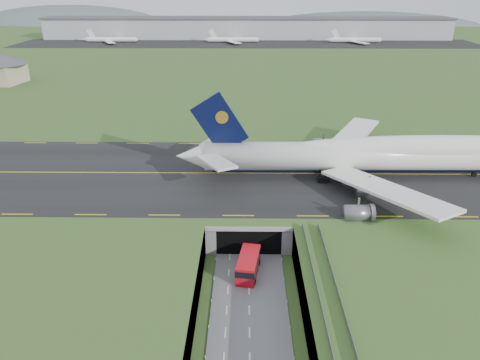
{
  "coord_description": "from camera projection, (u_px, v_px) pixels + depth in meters",
  "views": [
    {
      "loc": [
        -0.71,
        -66.29,
        47.11
      ],
      "look_at": [
        -1.79,
        20.0,
        10.04
      ],
      "focal_mm": 35.0,
      "sensor_mm": 36.0,
      "label": 1
    }
  ],
  "objects": [
    {
      "name": "jumbo_jet",
      "position": [
        387.0,
        155.0,
        103.43
      ],
      "size": [
        94.49,
        60.87,
        20.13
      ],
      "rotation": [
        0.0,
        0.0,
        0.01
      ],
      "color": "white",
      "rests_on": "ground"
    },
    {
      "name": "trench_road",
      "position": [
        249.0,
        309.0,
        72.56
      ],
      "size": [
        12.0,
        75.0,
        0.2
      ],
      "primitive_type": "cube",
      "color": "slate",
      "rests_on": "ground"
    },
    {
      "name": "distant_hills",
      "position": [
        310.0,
        34.0,
        475.38
      ],
      "size": [
        700.0,
        91.0,
        60.0
      ],
      "color": "#50605E",
      "rests_on": "ground"
    },
    {
      "name": "taxiway",
      "position": [
        248.0,
        174.0,
        107.4
      ],
      "size": [
        800.0,
        44.0,
        0.18
      ],
      "primitive_type": "cube",
      "color": "black",
      "rests_on": "airfield_deck"
    },
    {
      "name": "airfield_deck",
      "position": [
        249.0,
        266.0,
        78.3
      ],
      "size": [
        800.0,
        800.0,
        6.0
      ],
      "primitive_type": "cube",
      "color": "gray",
      "rests_on": "ground"
    },
    {
      "name": "tunnel_portal",
      "position": [
        249.0,
        217.0,
        93.52
      ],
      "size": [
        17.0,
        22.3,
        6.0
      ],
      "color": "gray",
      "rests_on": "ground"
    },
    {
      "name": "shuttle_tram",
      "position": [
        248.0,
        265.0,
        80.49
      ],
      "size": [
        4.53,
        9.04,
        3.5
      ],
      "rotation": [
        0.0,
        0.0,
        -0.15
      ],
      "color": "red",
      "rests_on": "ground"
    },
    {
      "name": "guideway",
      "position": [
        336.0,
        335.0,
        59.7
      ],
      "size": [
        3.0,
        53.0,
        7.05
      ],
      "color": "#A8A8A3",
      "rests_on": "ground"
    },
    {
      "name": "service_building",
      "position": [
        0.0,
        66.0,
        197.72
      ],
      "size": [
        26.04,
        26.04,
        12.58
      ],
      "rotation": [
        0.0,
        0.0,
        -0.14
      ],
      "color": "#BEAD89",
      "rests_on": "ground"
    },
    {
      "name": "ground",
      "position": [
        249.0,
        281.0,
        79.49
      ],
      "size": [
        900.0,
        900.0,
        0.0
      ],
      "primitive_type": "plane",
      "color": "#3B6327",
      "rests_on": "ground"
    },
    {
      "name": "cargo_terminal",
      "position": [
        247.0,
        28.0,
        349.06
      ],
      "size": [
        320.0,
        67.0,
        15.6
      ],
      "color": "#B2B2B2",
      "rests_on": "ground"
    }
  ]
}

